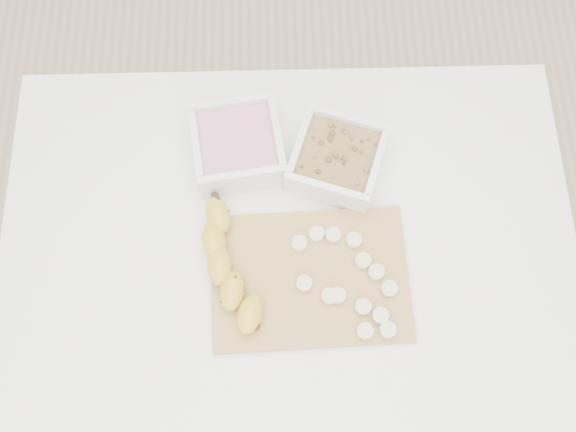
{
  "coord_description": "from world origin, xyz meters",
  "views": [
    {
      "loc": [
        -0.01,
        -0.33,
        1.81
      ],
      "look_at": [
        0.0,
        0.03,
        0.81
      ],
      "focal_mm": 40.0,
      "sensor_mm": 36.0,
      "label": 1
    }
  ],
  "objects_px": {
    "table": "(288,259)",
    "cutting_board": "(310,278)",
    "bowl_yogurt": "(238,145)",
    "bowl_granola": "(337,159)",
    "banana": "(230,268)"
  },
  "relations": [
    {
      "from": "table",
      "to": "bowl_granola",
      "type": "bearing_deg",
      "value": 58.17
    },
    {
      "from": "banana",
      "to": "cutting_board",
      "type": "bearing_deg",
      "value": -11.63
    },
    {
      "from": "cutting_board",
      "to": "bowl_yogurt",
      "type": "bearing_deg",
      "value": 116.88
    },
    {
      "from": "bowl_granola",
      "to": "banana",
      "type": "bearing_deg",
      "value": -134.09
    },
    {
      "from": "bowl_yogurt",
      "to": "banana",
      "type": "distance_m",
      "value": 0.22
    },
    {
      "from": "bowl_yogurt",
      "to": "cutting_board",
      "type": "bearing_deg",
      "value": -63.12
    },
    {
      "from": "cutting_board",
      "to": "bowl_granola",
      "type": "bearing_deg",
      "value": 75.25
    },
    {
      "from": "bowl_yogurt",
      "to": "cutting_board",
      "type": "height_order",
      "value": "bowl_yogurt"
    },
    {
      "from": "table",
      "to": "bowl_yogurt",
      "type": "distance_m",
      "value": 0.23
    },
    {
      "from": "table",
      "to": "bowl_granola",
      "type": "relative_size",
      "value": 5.29
    },
    {
      "from": "table",
      "to": "cutting_board",
      "type": "height_order",
      "value": "cutting_board"
    },
    {
      "from": "bowl_granola",
      "to": "bowl_yogurt",
      "type": "bearing_deg",
      "value": 169.96
    },
    {
      "from": "table",
      "to": "bowl_granola",
      "type": "xyz_separation_m",
      "value": [
        0.09,
        0.14,
        0.13
      ]
    },
    {
      "from": "cutting_board",
      "to": "table",
      "type": "bearing_deg",
      "value": 118.7
    },
    {
      "from": "cutting_board",
      "to": "banana",
      "type": "relative_size",
      "value": 1.41
    }
  ]
}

